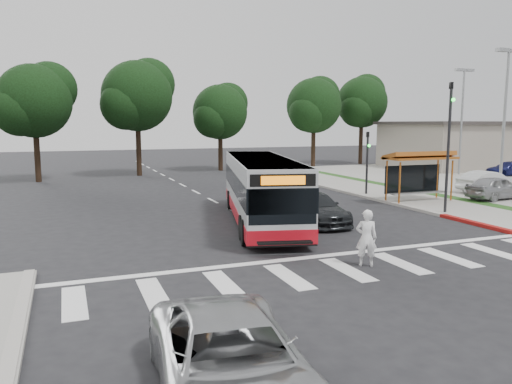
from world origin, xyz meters
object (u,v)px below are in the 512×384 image
pedestrian (366,238)px  dark_sedan (315,208)px  silver_suv_south (231,363)px  transit_bus (261,190)px

pedestrian → dark_sedan: size_ratio=0.39×
dark_sedan → silver_suv_south: bearing=-120.2°
transit_bus → pedestrian: size_ratio=6.25×
transit_bus → silver_suv_south: bearing=-99.3°
silver_suv_south → dark_sedan: bearing=63.3°
pedestrian → dark_sedan: bearing=-76.7°
pedestrian → silver_suv_south: size_ratio=0.35×
transit_bus → pedestrian: 7.84m
pedestrian → dark_sedan: pedestrian is taller
transit_bus → dark_sedan: transit_bus is taller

